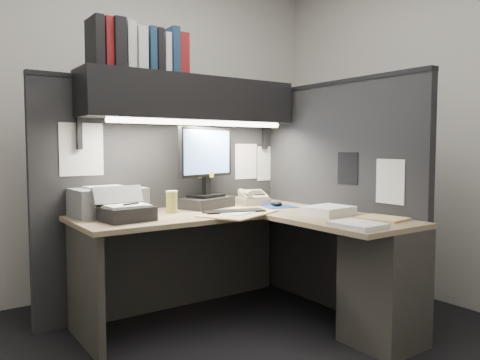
% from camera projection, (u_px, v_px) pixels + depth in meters
% --- Properties ---
extents(floor, '(3.50, 3.50, 0.00)m').
position_uv_depth(floor, '(238.00, 350.00, 2.69)').
color(floor, black).
rests_on(floor, ground).
extents(wall_back, '(3.50, 0.04, 2.70)m').
position_uv_depth(wall_back, '(134.00, 124.00, 3.82)').
color(wall_back, silver).
rests_on(wall_back, floor).
extents(wall_right, '(0.04, 3.00, 2.70)m').
position_uv_depth(wall_right, '(425.00, 123.00, 3.59)').
color(wall_right, silver).
rests_on(wall_right, floor).
extents(partition_back, '(1.90, 0.06, 1.60)m').
position_uv_depth(partition_back, '(169.00, 197.00, 3.41)').
color(partition_back, black).
rests_on(partition_back, floor).
extents(partition_right, '(0.06, 1.50, 1.60)m').
position_uv_depth(partition_right, '(336.00, 198.00, 3.34)').
color(partition_right, black).
rests_on(partition_right, floor).
extents(desk, '(1.70, 1.53, 0.73)m').
position_uv_depth(desk, '(294.00, 264.00, 2.90)').
color(desk, '#957A5F').
rests_on(desk, floor).
extents(overhead_shelf, '(1.55, 0.34, 0.30)m').
position_uv_depth(overhead_shelf, '(191.00, 99.00, 3.27)').
color(overhead_shelf, black).
rests_on(overhead_shelf, partition_back).
extents(task_light_tube, '(1.32, 0.04, 0.04)m').
position_uv_depth(task_light_tube, '(202.00, 123.00, 3.17)').
color(task_light_tube, white).
rests_on(task_light_tube, overhead_shelf).
extents(monitor, '(0.52, 0.34, 0.58)m').
position_uv_depth(monitor, '(206.00, 176.00, 3.34)').
color(monitor, black).
rests_on(monitor, desk).
extents(keyboard, '(0.42, 0.23, 0.02)m').
position_uv_depth(keyboard, '(234.00, 212.00, 3.08)').
color(keyboard, black).
rests_on(keyboard, desk).
extents(mousepad, '(0.26, 0.25, 0.00)m').
position_uv_depth(mousepad, '(279.00, 207.00, 3.41)').
color(mousepad, navy).
rests_on(mousepad, desk).
extents(mouse, '(0.09, 0.11, 0.04)m').
position_uv_depth(mouse, '(276.00, 204.00, 3.41)').
color(mouse, black).
rests_on(mouse, mousepad).
extents(telephone, '(0.25, 0.26, 0.08)m').
position_uv_depth(telephone, '(253.00, 199.00, 3.56)').
color(telephone, tan).
rests_on(telephone, desk).
extents(coffee_cup, '(0.10, 0.10, 0.14)m').
position_uv_depth(coffee_cup, '(172.00, 203.00, 3.08)').
color(coffee_cup, '#BDBE4C').
rests_on(coffee_cup, desk).
extents(printer, '(0.45, 0.39, 0.17)m').
position_uv_depth(printer, '(106.00, 201.00, 3.01)').
color(printer, gray).
rests_on(printer, desk).
extents(notebook_stack, '(0.30, 0.26, 0.08)m').
position_uv_depth(notebook_stack, '(127.00, 214.00, 2.76)').
color(notebook_stack, black).
rests_on(notebook_stack, desk).
extents(open_folder, '(0.60, 0.52, 0.01)m').
position_uv_depth(open_folder, '(239.00, 214.00, 3.03)').
color(open_folder, tan).
rests_on(open_folder, desk).
extents(paper_stack_a, '(0.30, 0.26, 0.05)m').
position_uv_depth(paper_stack_a, '(329.00, 210.00, 3.01)').
color(paper_stack_a, white).
rests_on(paper_stack_a, desk).
extents(paper_stack_b, '(0.22, 0.28, 0.03)m').
position_uv_depth(paper_stack_b, '(357.00, 225.00, 2.53)').
color(paper_stack_b, white).
rests_on(paper_stack_b, desk).
extents(manila_stack, '(0.25, 0.29, 0.01)m').
position_uv_depth(manila_stack, '(382.00, 218.00, 2.80)').
color(manila_stack, tan).
rests_on(manila_stack, desk).
extents(binder_row, '(0.64, 0.25, 0.31)m').
position_uv_depth(binder_row, '(139.00, 50.00, 3.03)').
color(binder_row, black).
rests_on(binder_row, overhead_shelf).
extents(pinned_papers, '(1.76, 1.31, 0.51)m').
position_uv_depth(pinned_papers, '(242.00, 163.00, 3.31)').
color(pinned_papers, white).
rests_on(pinned_papers, partition_back).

